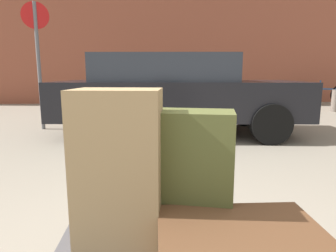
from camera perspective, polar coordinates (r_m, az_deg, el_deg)
The scene contains 9 objects.
suitcase_tan_front_right at distance 1.29m, azimuth -9.45°, elevation -8.53°, with size 0.36×0.25×0.69m, color #9E7F56.
suitcase_brown_front_left at distance 1.22m, azimuth 13.54°, elevation -22.60°, with size 0.60×0.40×0.20m, color #51331E.
suitcase_olive_rear_right at distance 1.36m, azimuth 4.76°, elevation -9.58°, with size 0.36×0.22×0.59m, color #4C5128.
parked_car at distance 5.40m, azimuth 1.40°, elevation 6.56°, with size 4.41×2.16×1.42m.
bicycle_leaning at distance 11.79m, azimuth 28.17°, elevation 5.42°, with size 1.74×0.41×0.96m.
bollard_kerb_near at distance 8.59m, azimuth 12.74°, elevation 4.68°, with size 0.20×0.20×0.64m, color #72665B.
bollard_kerb_mid at distance 9.09m, azimuth 21.45°, elevation 4.52°, with size 0.20×0.20×0.64m, color #72665B.
bollard_kerb_far at distance 9.84m, azimuth 29.61°, elevation 4.27°, with size 0.20×0.20×0.64m, color #72665B.
no_parking_sign at distance 6.33m, azimuth -23.87°, elevation 12.91°, with size 0.49×0.15×2.42m.
Camera 1 is at (-0.14, -1.07, 1.10)m, focal length 31.50 mm.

